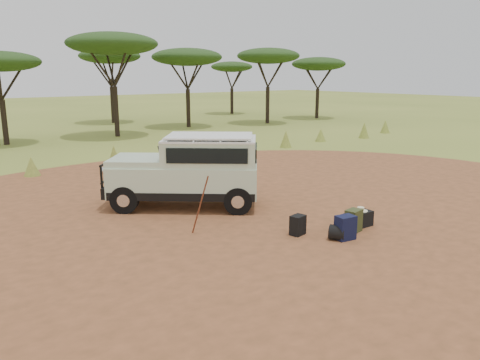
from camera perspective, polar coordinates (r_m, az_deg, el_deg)
ground at (r=11.85m, az=1.87°, el=-5.14°), size 140.00×140.00×0.00m
dirt_clearing at (r=11.85m, az=1.87°, el=-5.12°), size 23.00×23.00×0.01m
grass_fringe at (r=19.11m, az=-14.62°, el=2.62°), size 36.60×1.60×0.90m
acacia_treeline at (r=29.60m, az=-22.79°, el=14.24°), size 46.70×13.20×6.26m
safari_vehicle at (r=13.04m, az=-6.18°, el=0.92°), size 4.22×3.90×2.03m
walking_staff at (r=10.78m, az=-4.88°, el=-3.07°), size 0.25×0.45×1.42m
backpack_black at (r=10.94m, az=7.06°, el=-5.49°), size 0.39×0.32×0.47m
backpack_navy at (r=10.82m, az=12.71°, el=-5.69°), size 0.47×0.37×0.55m
backpack_olive at (r=11.37m, az=13.66°, el=-4.86°), size 0.43×0.35×0.54m
duffel_navy at (r=11.55m, az=13.45°, el=-4.94°), size 0.35×0.27×0.40m
hard_case at (r=11.86m, az=14.45°, el=-4.57°), size 0.56×0.41×0.39m
stuff_sack at (r=10.79m, az=11.77°, el=-6.29°), size 0.47×0.47×0.34m
safari_hat at (r=11.79m, az=14.51°, el=-3.51°), size 0.33×0.33×0.10m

